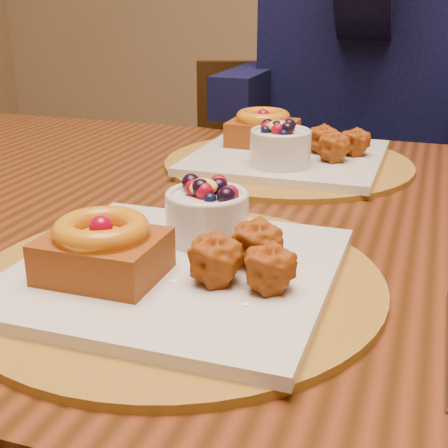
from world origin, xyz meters
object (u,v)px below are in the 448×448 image
at_px(chair_far, 284,233).
at_px(place_setting_far, 286,151).
at_px(place_setting_near, 176,260).
at_px(diner, 372,23).
at_px(dining_table, 246,267).

bearing_deg(chair_far, place_setting_far, -95.47).
distance_m(place_setting_near, diner, 0.94).
distance_m(place_setting_near, place_setting_far, 0.43).
relative_size(chair_far, diner, 0.97).
bearing_deg(place_setting_far, diner, 83.00).
bearing_deg(dining_table, place_setting_near, -90.58).
distance_m(place_setting_near, chair_far, 0.92).
relative_size(dining_table, place_setting_near, 4.21).
bearing_deg(diner, place_setting_near, -93.52).
bearing_deg(place_setting_near, diner, 86.27).
xyz_separation_m(dining_table, place_setting_far, (-0.00, 0.22, 0.10)).
bearing_deg(dining_table, diner, 85.32).
relative_size(dining_table, diner, 1.80).
height_order(dining_table, place_setting_near, place_setting_near).
xyz_separation_m(place_setting_near, diner, (0.06, 0.92, 0.17)).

